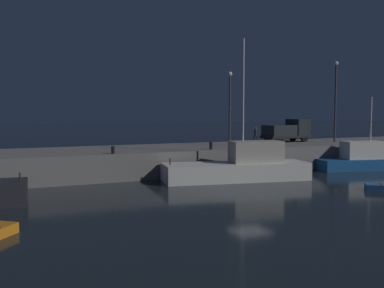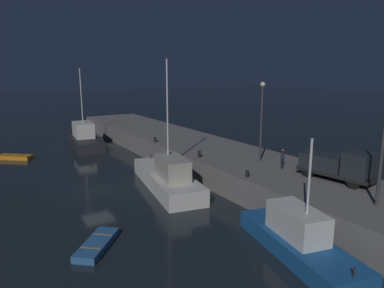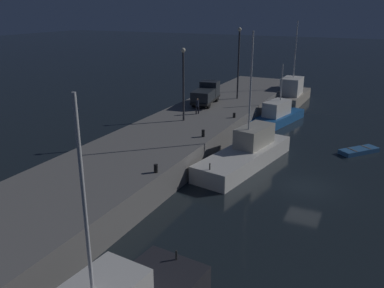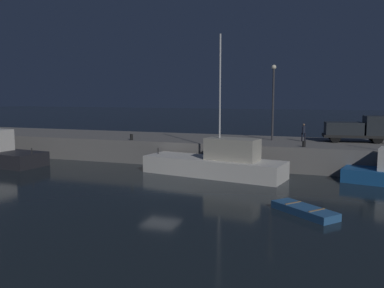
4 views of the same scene
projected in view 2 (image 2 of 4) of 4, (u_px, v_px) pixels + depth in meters
ground_plane at (97, 191)px, 30.56m from camera, size 320.00×320.00×0.00m
pier_quay at (218, 160)px, 36.91m from camera, size 67.67×8.78×2.19m
fishing_trawler_red at (168, 177)px, 31.13m from camera, size 11.95×5.23×11.14m
fishing_boat_blue at (85, 138)px, 48.20m from camera, size 10.38×4.38×10.47m
fishing_boat_white at (298, 238)px, 20.02m from camera, size 9.38×4.63×6.78m
dinghy_orange_near at (15, 157)px, 41.67m from camera, size 3.51×3.86×0.52m
rowboat_white_mid at (97, 244)px, 20.81m from camera, size 3.81×3.50×0.46m
lamp_post_west at (262, 115)px, 31.24m from camera, size 0.44×0.44×7.06m
utility_truck at (339, 165)px, 26.05m from camera, size 5.78×2.72×2.41m
dockworker at (282, 158)px, 29.42m from camera, size 0.41×0.41×1.66m
bollard_west at (247, 174)px, 27.26m from camera, size 0.28×0.28×0.49m
bollard_central at (199, 154)px, 33.35m from camera, size 0.28×0.28×0.62m
bollard_east at (155, 140)px, 40.39m from camera, size 0.28×0.28×0.58m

